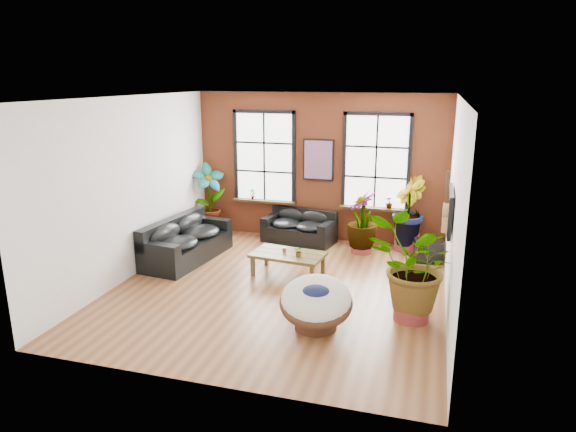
{
  "coord_description": "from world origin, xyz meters",
  "views": [
    {
      "loc": [
        2.64,
        -8.55,
        3.83
      ],
      "look_at": [
        0.0,
        0.6,
        1.25
      ],
      "focal_mm": 32.0,
      "sensor_mm": 36.0,
      "label": 1
    }
  ],
  "objects_px": {
    "sofa_back": "(300,227)",
    "sofa_left": "(185,241)",
    "papasan_chair": "(316,302)",
    "coffee_table": "(288,256)"
  },
  "relations": [
    {
      "from": "coffee_table",
      "to": "papasan_chair",
      "type": "height_order",
      "value": "papasan_chair"
    },
    {
      "from": "sofa_left",
      "to": "coffee_table",
      "type": "relative_size",
      "value": 1.58
    },
    {
      "from": "sofa_left",
      "to": "coffee_table",
      "type": "distance_m",
      "value": 2.41
    },
    {
      "from": "sofa_back",
      "to": "coffee_table",
      "type": "xyz_separation_m",
      "value": [
        0.33,
        -2.16,
        0.05
      ]
    },
    {
      "from": "sofa_back",
      "to": "papasan_chair",
      "type": "xyz_separation_m",
      "value": [
        1.37,
        -4.21,
        0.09
      ]
    },
    {
      "from": "coffee_table",
      "to": "papasan_chair",
      "type": "distance_m",
      "value": 2.3
    },
    {
      "from": "sofa_left",
      "to": "papasan_chair",
      "type": "relative_size",
      "value": 1.77
    },
    {
      "from": "sofa_left",
      "to": "papasan_chair",
      "type": "height_order",
      "value": "sofa_left"
    },
    {
      "from": "sofa_back",
      "to": "sofa_left",
      "type": "bearing_deg",
      "value": -126.89
    },
    {
      "from": "sofa_left",
      "to": "coffee_table",
      "type": "xyz_separation_m",
      "value": [
        2.39,
        -0.26,
        -0.01
      ]
    }
  ]
}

